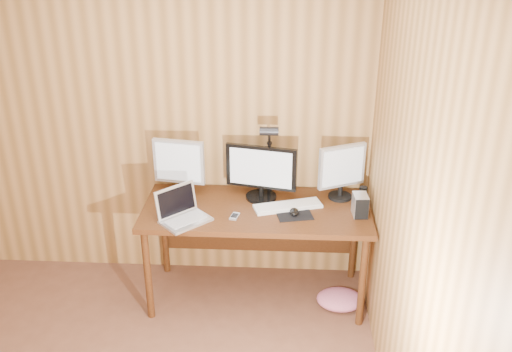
# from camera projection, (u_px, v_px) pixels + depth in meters

# --- Properties ---
(room_shell) EXTENTS (4.00, 4.00, 4.00)m
(room_shell) POSITION_uv_depth(u_px,v_px,m) (13.00, 279.00, 2.37)
(room_shell) COLOR brown
(room_shell) RESTS_ON ground
(desk) EXTENTS (1.60, 0.70, 0.75)m
(desk) POSITION_uv_depth(u_px,v_px,m) (257.00, 218.00, 4.13)
(desk) COLOR #43210E
(desk) RESTS_ON floor
(monitor_center) EXTENTS (0.51, 0.22, 0.40)m
(monitor_center) POSITION_uv_depth(u_px,v_px,m) (261.00, 172.00, 4.07)
(monitor_center) COLOR black
(monitor_center) RESTS_ON desk
(monitor_left) EXTENTS (0.38, 0.18, 0.43)m
(monitor_left) POSITION_uv_depth(u_px,v_px,m) (179.00, 166.00, 4.11)
(monitor_left) COLOR black
(monitor_left) RESTS_ON desk
(monitor_right) EXTENTS (0.34, 0.18, 0.41)m
(monitor_right) POSITION_uv_depth(u_px,v_px,m) (342.00, 170.00, 4.07)
(monitor_right) COLOR black
(monitor_right) RESTS_ON desk
(laptop) EXTENTS (0.39, 0.39, 0.22)m
(laptop) POSITION_uv_depth(u_px,v_px,m) (182.00, 212.00, 3.84)
(laptop) COLOR silver
(laptop) RESTS_ON desk
(keyboard) EXTENTS (0.50, 0.28, 0.02)m
(keyboard) POSITION_uv_depth(u_px,v_px,m) (288.00, 206.00, 4.02)
(keyboard) COLOR white
(keyboard) RESTS_ON desk
(mousepad) EXTENTS (0.28, 0.24, 0.00)m
(mousepad) POSITION_uv_depth(u_px,v_px,m) (294.00, 214.00, 3.93)
(mousepad) COLOR black
(mousepad) RESTS_ON desk
(mouse) EXTENTS (0.10, 0.12, 0.04)m
(mouse) POSITION_uv_depth(u_px,v_px,m) (294.00, 212.00, 3.92)
(mouse) COLOR black
(mouse) RESTS_ON mousepad
(hard_drive) EXTENTS (0.10, 0.15, 0.15)m
(hard_drive) POSITION_uv_depth(u_px,v_px,m) (360.00, 205.00, 3.89)
(hard_drive) COLOR silver
(hard_drive) RESTS_ON desk
(phone) EXTENTS (0.07, 0.11, 0.01)m
(phone) POSITION_uv_depth(u_px,v_px,m) (235.00, 216.00, 3.89)
(phone) COLOR silver
(phone) RESTS_ON desk
(speaker) EXTENTS (0.06, 0.06, 0.13)m
(speaker) POSITION_uv_depth(u_px,v_px,m) (363.00, 196.00, 4.04)
(speaker) COLOR black
(speaker) RESTS_ON desk
(desk_lamp) EXTENTS (0.13, 0.19, 0.58)m
(desk_lamp) POSITION_uv_depth(u_px,v_px,m) (269.00, 149.00, 4.08)
(desk_lamp) COLOR black
(desk_lamp) RESTS_ON desk
(fabric_pile) EXTENTS (0.41, 0.37, 0.11)m
(fabric_pile) POSITION_uv_depth(u_px,v_px,m) (340.00, 299.00, 4.19)
(fabric_pile) COLOR #CD637F
(fabric_pile) RESTS_ON floor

